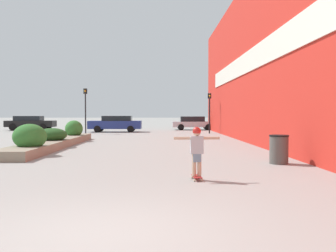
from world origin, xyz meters
TOP-DOWN VIEW (x-y plane):
  - ground_plane at (0.00, 0.00)m, footprint 300.00×300.00m
  - building_wall_right at (6.11, 13.42)m, footprint 0.67×41.91m
  - planter_box at (-4.54, 13.66)m, footprint 1.58×12.05m
  - skateboard at (1.78, 4.26)m, footprint 0.27×0.59m
  - skateboarder at (1.78, 4.26)m, footprint 1.18×0.22m
  - trash_bin at (4.84, 7.28)m, footprint 0.65×0.65m
  - car_leftmost at (-3.36, 29.25)m, footprint 4.80×2.00m
  - car_center_left at (4.18, 33.58)m, footprint 4.48×1.98m
  - car_center_right at (-12.37, 32.65)m, footprint 4.77×1.84m
  - car_rightmost at (14.03, 29.85)m, footprint 4.28×1.97m
  - traffic_light_left at (-5.56, 26.48)m, footprint 0.28×0.30m
  - traffic_light_right at (4.95, 26.53)m, footprint 0.28×0.30m

SIDE VIEW (x-z plane):
  - ground_plane at x=0.00m, z-range 0.00..0.00m
  - skateboard at x=1.78m, z-range 0.02..0.12m
  - planter_box at x=-4.54m, z-range -0.23..1.05m
  - trash_bin at x=4.84m, z-range 0.00..0.98m
  - car_center_left at x=4.18m, z-range 0.04..1.43m
  - car_leftmost at x=-3.36m, z-range 0.04..1.52m
  - car_center_right at x=-12.37m, z-range 0.06..1.51m
  - car_rightmost at x=14.03m, z-range 0.04..1.65m
  - skateboarder at x=1.78m, z-range 0.23..1.49m
  - traffic_light_right at x=4.95m, z-range 0.63..4.05m
  - traffic_light_left at x=-5.56m, z-range 0.66..4.47m
  - building_wall_right at x=6.11m, z-range 0.00..9.50m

